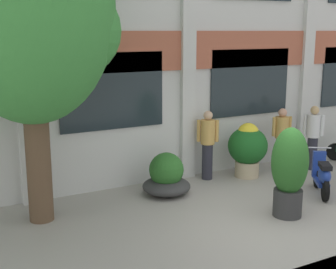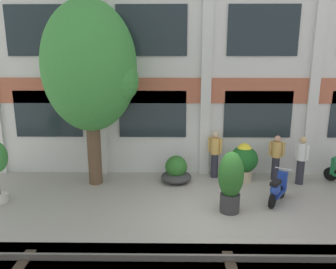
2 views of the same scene
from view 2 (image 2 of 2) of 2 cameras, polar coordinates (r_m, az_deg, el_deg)
ground_plane at (r=9.64m, az=7.98°, el=-13.17°), size 80.00×80.00×0.00m
apartment_facade at (r=12.01m, az=6.60°, el=12.72°), size 15.59×0.64×8.35m
broadleaf_tree at (r=10.99m, az=-13.45°, el=10.86°), size 3.17×3.02×6.06m
potted_plant_stone_basin at (r=9.35m, az=10.87°, el=-7.87°), size 0.71×0.71×1.77m
potted_plant_wide_bowl at (r=11.49m, az=1.43°, el=-6.47°), size 1.07×1.07×0.94m
potted_plant_ribbed_drum at (r=11.81m, az=13.07°, el=-4.33°), size 0.98×0.98×1.36m
scooter_second_parked at (r=10.39m, az=18.50°, el=-9.09°), size 0.87×1.18×0.98m
resident_by_doorway at (r=12.04m, az=22.19°, el=-3.94°), size 0.34×0.47×1.68m
resident_watching_tracks at (r=11.88m, az=8.17°, el=-3.23°), size 0.47×0.34×1.69m
resident_near_plants at (r=12.14m, az=18.32°, el=-3.63°), size 0.51×0.34×1.62m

